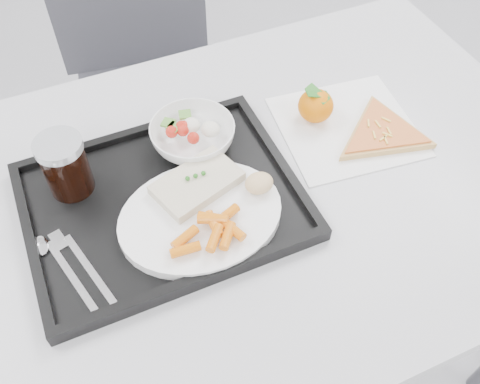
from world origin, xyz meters
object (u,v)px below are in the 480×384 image
(cola_glass, at_px, (65,165))
(tangerine, at_px, (316,106))
(dinner_plate, at_px, (201,217))
(pizza_slice, at_px, (382,133))
(chair, at_px, (147,63))
(salad_bowl, at_px, (193,136))
(table, at_px, (245,208))
(tray, at_px, (163,202))

(cola_glass, relative_size, tangerine, 1.56)
(dinner_plate, height_order, pizza_slice, dinner_plate)
(pizza_slice, bearing_deg, chair, 113.21)
(dinner_plate, distance_m, pizza_slice, 0.39)
(salad_bowl, relative_size, cola_glass, 1.41)
(table, distance_m, chair, 0.68)
(table, height_order, tray, tray)
(dinner_plate, xyz_separation_m, pizza_slice, (0.39, 0.05, -0.01))
(cola_glass, bearing_deg, tangerine, -0.84)
(tray, xyz_separation_m, salad_bowl, (0.09, 0.10, 0.03))
(tray, bearing_deg, pizza_slice, -1.36)
(salad_bowl, bearing_deg, tray, -133.37)
(salad_bowl, distance_m, pizza_slice, 0.36)
(table, distance_m, pizza_slice, 0.29)
(tray, bearing_deg, tangerine, 13.85)
(salad_bowl, bearing_deg, pizza_slice, -17.89)
(table, bearing_deg, salad_bowl, 115.10)
(salad_bowl, distance_m, tangerine, 0.24)
(chair, height_order, tangerine, chair)
(chair, xyz_separation_m, cola_glass, (-0.28, -0.56, 0.28))
(dinner_plate, relative_size, tangerine, 3.91)
(chair, height_order, cola_glass, chair)
(chair, distance_m, cola_glass, 0.69)
(tangerine, distance_m, pizza_slice, 0.13)
(table, xyz_separation_m, cola_glass, (-0.28, 0.10, 0.14))
(tangerine, bearing_deg, table, -152.81)
(table, distance_m, cola_glass, 0.33)
(chair, bearing_deg, salad_bowl, -95.45)
(dinner_plate, xyz_separation_m, salad_bowl, (0.05, 0.16, 0.01))
(dinner_plate, distance_m, cola_glass, 0.24)
(cola_glass, relative_size, pizza_slice, 0.41)
(dinner_plate, xyz_separation_m, cola_glass, (-0.17, 0.15, 0.05))
(dinner_plate, height_order, tangerine, tangerine)
(pizza_slice, bearing_deg, table, -179.12)
(chair, height_order, tray, chair)
(tangerine, bearing_deg, dinner_plate, -153.22)
(tray, relative_size, tangerine, 6.51)
(salad_bowl, bearing_deg, tangerine, -3.73)
(tray, relative_size, pizza_slice, 1.70)
(chair, bearing_deg, tangerine, -71.58)
(chair, relative_size, tangerine, 13.46)
(chair, relative_size, dinner_plate, 3.44)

